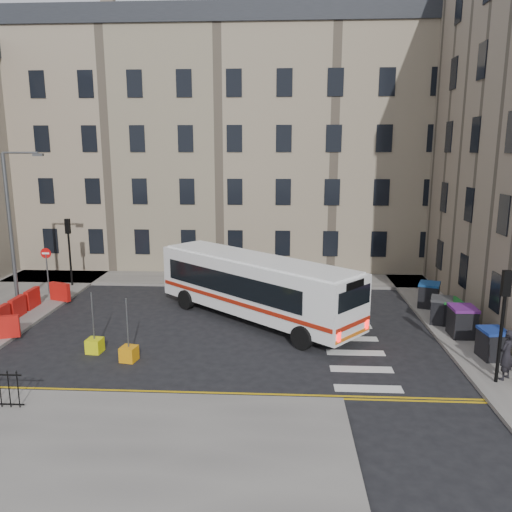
# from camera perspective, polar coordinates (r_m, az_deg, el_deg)

# --- Properties ---
(ground) EXTENTS (120.00, 120.00, 0.00)m
(ground) POSITION_cam_1_polar(r_m,az_deg,el_deg) (23.97, 0.75, -8.19)
(ground) COLOR black
(ground) RESTS_ON ground
(pavement_north) EXTENTS (36.00, 3.20, 0.15)m
(pavement_north) POSITION_cam_1_polar(r_m,az_deg,el_deg) (32.87, -9.14, -2.59)
(pavement_north) COLOR slate
(pavement_north) RESTS_ON ground
(pavement_east) EXTENTS (2.40, 26.00, 0.15)m
(pavement_east) POSITION_cam_1_polar(r_m,az_deg,el_deg) (28.87, 19.32, -5.19)
(pavement_east) COLOR slate
(pavement_east) RESTS_ON ground
(pavement_sw) EXTENTS (20.00, 6.00, 0.15)m
(pavement_sw) POSITION_cam_1_polar(r_m,az_deg,el_deg) (16.89, -26.77, -18.43)
(pavement_sw) COLOR slate
(pavement_sw) RESTS_ON ground
(terrace_north) EXTENTS (38.30, 10.80, 17.20)m
(terrace_north) POSITION_cam_1_polar(r_m,az_deg,el_deg) (38.79, -8.87, 12.39)
(terrace_north) COLOR gray
(terrace_north) RESTS_ON ground
(traffic_light_east) EXTENTS (0.28, 0.22, 4.10)m
(traffic_light_east) POSITION_cam_1_polar(r_m,az_deg,el_deg) (19.41, 26.44, -5.46)
(traffic_light_east) COLOR black
(traffic_light_east) RESTS_ON pavement_east
(traffic_light_nw) EXTENTS (0.28, 0.22, 4.10)m
(traffic_light_nw) POSITION_cam_1_polar(r_m,az_deg,el_deg) (32.18, -20.61, 1.57)
(traffic_light_nw) COLOR black
(traffic_light_nw) RESTS_ON pavement_west
(streetlamp) EXTENTS (0.50, 0.22, 8.14)m
(streetlamp) POSITION_cam_1_polar(r_m,az_deg,el_deg) (28.42, -26.26, 2.80)
(streetlamp) COLOR #595B5E
(streetlamp) RESTS_ON pavement_west
(no_entry_north) EXTENTS (0.60, 0.08, 3.00)m
(no_entry_north) POSITION_cam_1_polar(r_m,az_deg,el_deg) (30.75, -22.82, -0.57)
(no_entry_north) COLOR #595B5E
(no_entry_north) RESTS_ON pavement_west
(roadworks_barriers) EXTENTS (1.66, 6.26, 1.00)m
(roadworks_barriers) POSITION_cam_1_polar(r_m,az_deg,el_deg) (27.36, -24.94, -5.33)
(roadworks_barriers) COLOR red
(roadworks_barriers) RESTS_ON pavement_west
(bus) EXTENTS (10.31, 9.45, 3.11)m
(bus) POSITION_cam_1_polar(r_m,az_deg,el_deg) (24.48, -0.16, -3.33)
(bus) COLOR white
(bus) RESTS_ON ground
(wheelie_bin_a) EXTENTS (1.06, 1.19, 1.20)m
(wheelie_bin_a) POSITION_cam_1_polar(r_m,az_deg,el_deg) (22.18, 25.41, -9.02)
(wheelie_bin_a) COLOR black
(wheelie_bin_a) RESTS_ON pavement_east
(wheelie_bin_b) EXTENTS (1.08, 1.24, 1.36)m
(wheelie_bin_b) POSITION_cam_1_polar(r_m,az_deg,el_deg) (24.13, 22.50, -6.90)
(wheelie_bin_b) COLOR black
(wheelie_bin_b) RESTS_ON pavement_east
(wheelie_bin_c) EXTENTS (1.02, 1.15, 1.20)m
(wheelie_bin_c) POSITION_cam_1_polar(r_m,az_deg,el_deg) (25.64, 21.19, -5.88)
(wheelie_bin_c) COLOR black
(wheelie_bin_c) RESTS_ON pavement_east
(wheelie_bin_d) EXTENTS (1.29, 1.38, 1.25)m
(wheelie_bin_d) POSITION_cam_1_polar(r_m,az_deg,el_deg) (25.56, 20.41, -5.82)
(wheelie_bin_d) COLOR black
(wheelie_bin_d) RESTS_ON pavement_east
(wheelie_bin_e) EXTENTS (1.38, 1.47, 1.30)m
(wheelie_bin_e) POSITION_cam_1_polar(r_m,az_deg,el_deg) (27.91, 19.14, -4.20)
(wheelie_bin_e) COLOR black
(wheelie_bin_e) RESTS_ON pavement_east
(pedestrian) EXTENTS (0.81, 0.79, 1.87)m
(pedestrian) POSITION_cam_1_polar(r_m,az_deg,el_deg) (20.33, 26.72, -10.05)
(pedestrian) COLOR black
(pedestrian) RESTS_ON pavement_east
(bollard_yellow) EXTENTS (0.70, 0.70, 0.60)m
(bollard_yellow) POSITION_cam_1_polar(r_m,az_deg,el_deg) (20.94, -14.31, -10.77)
(bollard_yellow) COLOR orange
(bollard_yellow) RESTS_ON ground
(bollard_chevron) EXTENTS (0.66, 0.66, 0.60)m
(bollard_chevron) POSITION_cam_1_polar(r_m,az_deg,el_deg) (22.15, -17.94, -9.71)
(bollard_chevron) COLOR #DADE0D
(bollard_chevron) RESTS_ON ground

